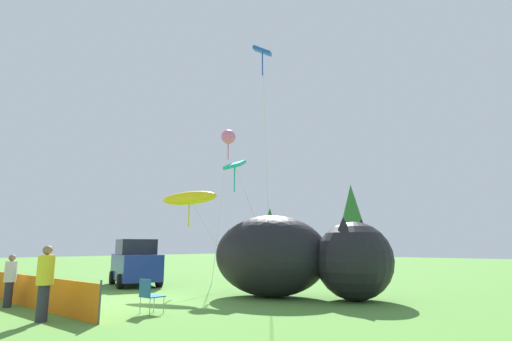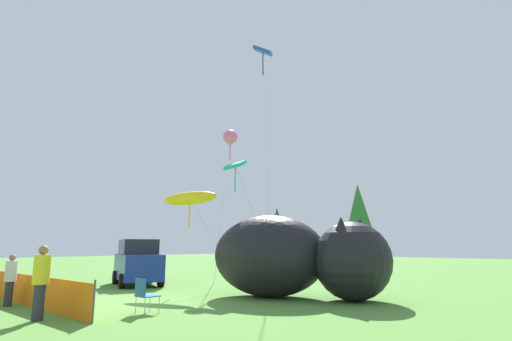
% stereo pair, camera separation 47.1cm
% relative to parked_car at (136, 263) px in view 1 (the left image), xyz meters
% --- Properties ---
extents(ground_plane, '(120.00, 120.00, 0.00)m').
position_rel_parked_car_xyz_m(ground_plane, '(4.85, -3.36, -1.08)').
color(ground_plane, '#548C38').
extents(parked_car, '(4.32, 3.12, 2.21)m').
position_rel_parked_car_xyz_m(parked_car, '(0.00, 0.00, 0.00)').
color(parked_car, navy).
rests_on(parked_car, ground).
extents(folding_chair, '(0.55, 0.55, 0.97)m').
position_rel_parked_car_xyz_m(folding_chair, '(7.55, -4.40, -0.51)').
color(folding_chair, '#1959A5').
rests_on(folding_chair, ground).
extents(inflatable_cat, '(6.93, 4.69, 3.07)m').
position_rel_parked_car_xyz_m(inflatable_cat, '(8.70, 1.18, 0.34)').
color(inflatable_cat, black).
rests_on(inflatable_cat, ground).
extents(safety_fence, '(9.67, 0.05, 1.06)m').
position_rel_parked_car_xyz_m(safety_fence, '(3.09, -6.08, -0.60)').
color(safety_fence, orange).
rests_on(safety_fence, ground).
extents(spectator_in_yellow_shirt, '(0.42, 0.42, 1.92)m').
position_rel_parked_car_xyz_m(spectator_in_yellow_shirt, '(6.46, -6.85, -0.03)').
color(spectator_in_yellow_shirt, '#2D2D38').
rests_on(spectator_in_yellow_shirt, ground).
extents(spectator_in_grey_shirt, '(0.35, 0.35, 1.63)m').
position_rel_parked_car_xyz_m(spectator_in_grey_shirt, '(3.07, -6.54, -0.19)').
color(spectator_in_grey_shirt, '#2D2D38').
rests_on(spectator_in_grey_shirt, ground).
extents(kite_blue_box, '(1.18, 1.26, 11.86)m').
position_rel_parked_car_xyz_m(kite_blue_box, '(5.78, 2.85, 10.11)').
color(kite_blue_box, silver).
rests_on(kite_blue_box, ground).
extents(kite_teal_diamond, '(3.15, 1.14, 6.03)m').
position_rel_parked_car_xyz_m(kite_teal_diamond, '(4.62, 2.16, 4.54)').
color(kite_teal_diamond, silver).
rests_on(kite_teal_diamond, ground).
extents(kite_pink_octopus, '(1.26, 0.79, 8.22)m').
position_rel_parked_car_xyz_m(kite_pink_octopus, '(2.55, 3.77, 6.70)').
color(kite_pink_octopus, silver).
rests_on(kite_pink_octopus, ground).
extents(kite_yellow_hero, '(2.72, 3.06, 4.40)m').
position_rel_parked_car_xyz_m(kite_yellow_hero, '(3.60, 0.26, 2.93)').
color(kite_yellow_hero, silver).
rests_on(kite_yellow_hero, ground).
extents(horizon_tree_east, '(2.86, 2.86, 6.84)m').
position_rel_parked_car_xyz_m(horizon_tree_east, '(-15.36, 29.78, 3.12)').
color(horizon_tree_east, brown).
rests_on(horizon_tree_east, ground).
extents(horizon_tree_west, '(3.56, 3.56, 8.50)m').
position_rel_parked_car_xyz_m(horizon_tree_west, '(-2.73, 28.21, 4.14)').
color(horizon_tree_west, brown).
rests_on(horizon_tree_west, ground).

